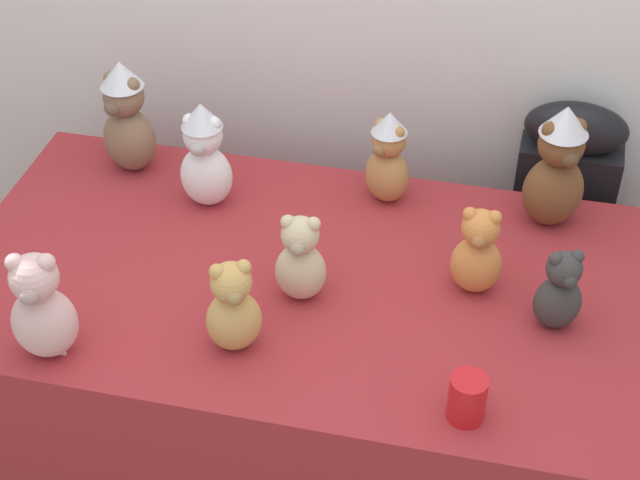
{
  "coord_description": "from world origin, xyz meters",
  "views": [
    {
      "loc": [
        0.39,
        -1.49,
        2.36
      ],
      "look_at": [
        0.0,
        0.25,
        0.9
      ],
      "focal_mm": 54.91,
      "sensor_mm": 36.0,
      "label": 1
    }
  ],
  "objects": [
    {
      "name": "display_table",
      "position": [
        0.0,
        0.25,
        0.39
      ],
      "size": [
        1.8,
        0.93,
        0.78
      ],
      "primitive_type": "cube",
      "color": "maroon",
      "rests_on": "ground_plane"
    },
    {
      "name": "instrument_case",
      "position": [
        0.58,
        0.85,
        0.5
      ],
      "size": [
        0.28,
        0.13,
        1.0
      ],
      "rotation": [
        0.0,
        0.0,
        -0.03
      ],
      "color": "black",
      "rests_on": "ground_plane"
    },
    {
      "name": "teddy_bear_sand",
      "position": [
        -0.03,
        0.18,
        0.89
      ],
      "size": [
        0.13,
        0.11,
        0.24
      ],
      "rotation": [
        0.0,
        0.0,
        0.1
      ],
      "color": "#CCB78E",
      "rests_on": "display_table"
    },
    {
      "name": "teddy_bear_snow",
      "position": [
        -0.36,
        0.48,
        0.93
      ],
      "size": [
        0.14,
        0.12,
        0.31
      ],
      "rotation": [
        0.0,
        0.0,
        0.0
      ],
      "color": "white",
      "rests_on": "display_table"
    },
    {
      "name": "teddy_bear_honey",
      "position": [
        -0.13,
        -0.01,
        0.89
      ],
      "size": [
        0.16,
        0.15,
        0.24
      ],
      "rotation": [
        0.0,
        0.0,
        0.46
      ],
      "color": "tan",
      "rests_on": "display_table"
    },
    {
      "name": "teddy_bear_chestnut",
      "position": [
        0.53,
        0.6,
        0.95
      ],
      "size": [
        0.2,
        0.19,
        0.35
      ],
      "rotation": [
        0.0,
        0.0,
        0.44
      ],
      "color": "brown",
      "rests_on": "display_table"
    },
    {
      "name": "teddy_bear_blush",
      "position": [
        -0.53,
        -0.12,
        0.91
      ],
      "size": [
        0.17,
        0.15,
        0.28
      ],
      "rotation": [
        0.0,
        0.0,
        0.22
      ],
      "color": "beige",
      "rests_on": "display_table"
    },
    {
      "name": "teddy_bear_mocha",
      "position": [
        -0.61,
        0.59,
        0.94
      ],
      "size": [
        0.18,
        0.17,
        0.33
      ],
      "rotation": [
        0.0,
        0.0,
        -0.3
      ],
      "color": "#7F6047",
      "rests_on": "display_table"
    },
    {
      "name": "teddy_bear_caramel",
      "position": [
        0.1,
        0.6,
        0.91
      ],
      "size": [
        0.16,
        0.15,
        0.27
      ],
      "rotation": [
        0.0,
        0.0,
        -0.48
      ],
      "color": "#B27A42",
      "rests_on": "display_table"
    },
    {
      "name": "teddy_bear_charcoal",
      "position": [
        0.56,
        0.21,
        0.88
      ],
      "size": [
        0.14,
        0.13,
        0.22
      ],
      "rotation": [
        0.0,
        0.0,
        0.39
      ],
      "color": "#383533",
      "rests_on": "display_table"
    },
    {
      "name": "teddy_bear_ginger",
      "position": [
        0.37,
        0.3,
        0.89
      ],
      "size": [
        0.12,
        0.11,
        0.24
      ],
      "rotation": [
        0.0,
        0.0,
        0.0
      ],
      "color": "#D17F3D",
      "rests_on": "display_table"
    },
    {
      "name": "party_cup_red",
      "position": [
        0.39,
        -0.11,
        0.84
      ],
      "size": [
        0.08,
        0.08,
        0.11
      ],
      "primitive_type": "cylinder",
      "color": "red",
      "rests_on": "display_table"
    },
    {
      "name": "name_card_front_left",
      "position": [
        -0.53,
        -0.13,
        0.81
      ],
      "size": [
        0.07,
        0.01,
        0.05
      ],
      "primitive_type": "cube",
      "rotation": [
        0.0,
        0.0,
        -0.04
      ],
      "color": "white",
      "rests_on": "display_table"
    }
  ]
}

